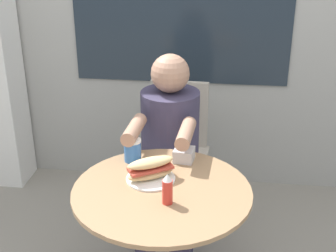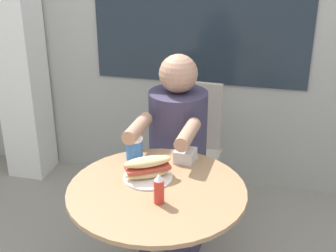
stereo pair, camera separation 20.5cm
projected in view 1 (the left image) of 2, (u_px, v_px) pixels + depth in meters
cafe_table at (162, 226)px, 2.03m from camera, size 0.76×0.76×0.72m
diner_chair at (177, 140)px, 2.85m from camera, size 0.40×0.40×0.87m
seated_diner at (169, 170)px, 2.54m from camera, size 0.33×0.56×1.14m
sandwich_on_plate at (151, 170)px, 2.01m from camera, size 0.22×0.21×0.10m
drink_cup at (133, 150)px, 2.16m from camera, size 0.08×0.08×0.11m
napkin_box at (184, 155)px, 2.18m from camera, size 0.10×0.10×0.06m
condiment_bottle at (167, 189)px, 1.83m from camera, size 0.04×0.04×0.13m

